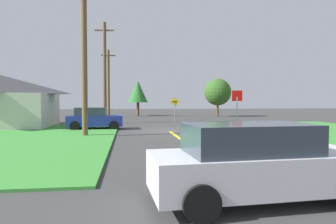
% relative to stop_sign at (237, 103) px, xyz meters
% --- Properties ---
extents(ground_plane, '(120.00, 120.00, 0.00)m').
position_rel_stop_sign_xyz_m(ground_plane, '(-4.52, 1.56, -1.96)').
color(ground_plane, '#3A3A3A').
extents(grass_verge_right, '(12.00, 20.00, 0.08)m').
position_rel_stop_sign_xyz_m(grass_verge_right, '(5.10, -2.44, -1.92)').
color(grass_verge_right, '#398933').
rests_on(grass_verge_right, ground).
extents(grass_verge_left, '(12.00, 20.00, 0.08)m').
position_rel_stop_sign_xyz_m(grass_verge_left, '(-14.14, -2.44, -1.92)').
color(grass_verge_left, '#398933').
rests_on(grass_verge_left, ground).
extents(lane_stripe_center, '(0.20, 14.00, 0.01)m').
position_rel_stop_sign_xyz_m(lane_stripe_center, '(-4.52, -6.44, -1.96)').
color(lane_stripe_center, yellow).
rests_on(lane_stripe_center, ground).
extents(stop_sign, '(0.72, 0.07, 2.81)m').
position_rel_stop_sign_xyz_m(stop_sign, '(0.00, 0.00, 0.00)').
color(stop_sign, '#9EA0A8').
rests_on(stop_sign, ground).
extents(parked_car_near_building, '(4.03, 2.25, 1.62)m').
position_rel_stop_sign_xyz_m(parked_car_near_building, '(-9.86, 3.01, -1.16)').
color(parked_car_near_building, navy).
rests_on(parked_car_near_building, ground).
extents(car_behind_on_main_road, '(4.65, 2.13, 1.62)m').
position_rel_stop_sign_xyz_m(car_behind_on_main_road, '(-4.73, -13.74, -1.16)').
color(car_behind_on_main_road, silver).
rests_on(car_behind_on_main_road, ground).
extents(utility_pole_near, '(1.80, 0.37, 9.11)m').
position_rel_stop_sign_xyz_m(utility_pole_near, '(-9.88, -1.53, 2.69)').
color(utility_pole_near, brown).
rests_on(utility_pole_near, ground).
extents(utility_pole_mid, '(1.80, 0.32, 9.40)m').
position_rel_stop_sign_xyz_m(utility_pole_mid, '(-9.50, 8.94, 2.84)').
color(utility_pole_mid, brown).
rests_on(utility_pole_mid, ground).
extents(utility_pole_far, '(1.80, 0.39, 8.61)m').
position_rel_stop_sign_xyz_m(utility_pole_far, '(-9.82, 19.42, 2.44)').
color(utility_pole_far, brown).
rests_on(utility_pole_far, ground).
extents(direction_sign, '(0.91, 0.08, 2.48)m').
position_rel_stop_sign_xyz_m(direction_sign, '(-2.94, 8.61, -0.42)').
color(direction_sign, slate).
rests_on(direction_sign, ground).
extents(oak_tree_left, '(2.82, 2.82, 5.02)m').
position_rel_stop_sign_xyz_m(oak_tree_left, '(-5.94, 23.50, 1.48)').
color(oak_tree_left, brown).
rests_on(oak_tree_left, ground).
extents(pine_tree_center, '(3.62, 3.62, 5.13)m').
position_rel_stop_sign_xyz_m(pine_tree_center, '(4.72, 19.80, 1.35)').
color(pine_tree_center, brown).
rests_on(pine_tree_center, ground).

